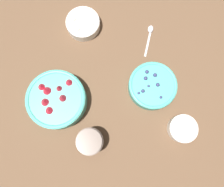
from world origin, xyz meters
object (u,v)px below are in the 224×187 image
(bowl_strawberries, at_px, (56,99))
(bowl_bananas, at_px, (82,23))
(bowl_blueberries, at_px, (151,86))
(bowl_cream, at_px, (182,128))
(jar_chocolate, at_px, (90,141))

(bowl_strawberries, height_order, bowl_bananas, bowl_strawberries)
(bowl_blueberries, distance_m, bowl_bananas, 0.38)
(bowl_strawberries, bearing_deg, bowl_cream, 7.62)
(bowl_cream, height_order, jar_chocolate, jar_chocolate)
(bowl_cream, relative_size, jar_chocolate, 1.09)
(bowl_bananas, distance_m, bowl_cream, 0.57)
(bowl_strawberries, bearing_deg, bowl_blueberries, 29.07)
(bowl_strawberries, height_order, bowl_cream, bowl_strawberries)
(bowl_bananas, xyz_separation_m, bowl_cream, (0.51, -0.27, 0.00))
(bowl_strawberries, relative_size, bowl_bananas, 1.60)
(bowl_strawberries, height_order, bowl_blueberries, bowl_strawberries)
(bowl_bananas, bearing_deg, bowl_cream, -27.54)
(bowl_blueberries, bearing_deg, bowl_strawberries, -150.93)
(bowl_strawberries, bearing_deg, bowl_bananas, 94.86)
(bowl_bananas, bearing_deg, jar_chocolate, -64.58)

